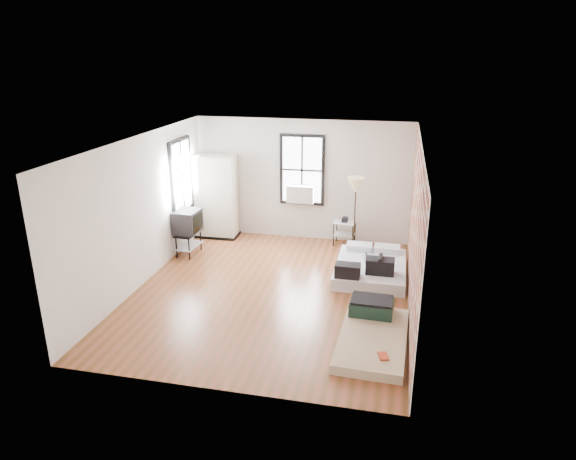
% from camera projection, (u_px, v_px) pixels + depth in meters
% --- Properties ---
extents(ground, '(6.00, 6.00, 0.00)m').
position_uv_depth(ground, '(272.00, 291.00, 9.57)').
color(ground, brown).
rests_on(ground, ground).
extents(room_shell, '(5.02, 6.02, 2.80)m').
position_uv_depth(room_shell, '(288.00, 197.00, 9.28)').
color(room_shell, silver).
rests_on(room_shell, ground).
extents(mattress_main, '(1.36, 1.85, 0.59)m').
position_uv_depth(mattress_main, '(370.00, 267.00, 10.21)').
color(mattress_main, silver).
rests_on(mattress_main, ground).
extents(mattress_bare, '(1.08, 1.94, 0.41)m').
position_uv_depth(mattress_bare, '(372.00, 331.00, 7.99)').
color(mattress_bare, '#C9BB91').
rests_on(mattress_bare, ground).
extents(wardrobe, '(1.00, 0.58, 1.96)m').
position_uv_depth(wardrobe, '(216.00, 197.00, 12.09)').
color(wardrobe, black).
rests_on(wardrobe, ground).
extents(side_table, '(0.53, 0.44, 0.65)m').
position_uv_depth(side_table, '(345.00, 226.00, 11.72)').
color(side_table, black).
rests_on(side_table, ground).
extents(floor_lamp, '(0.37, 0.37, 1.73)m').
position_uv_depth(floor_lamp, '(356.00, 189.00, 10.79)').
color(floor_lamp, '#322510').
rests_on(floor_lamp, ground).
extents(tv_stand, '(0.53, 0.73, 1.00)m').
position_uv_depth(tv_stand, '(188.00, 223.00, 11.07)').
color(tv_stand, black).
rests_on(tv_stand, ground).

